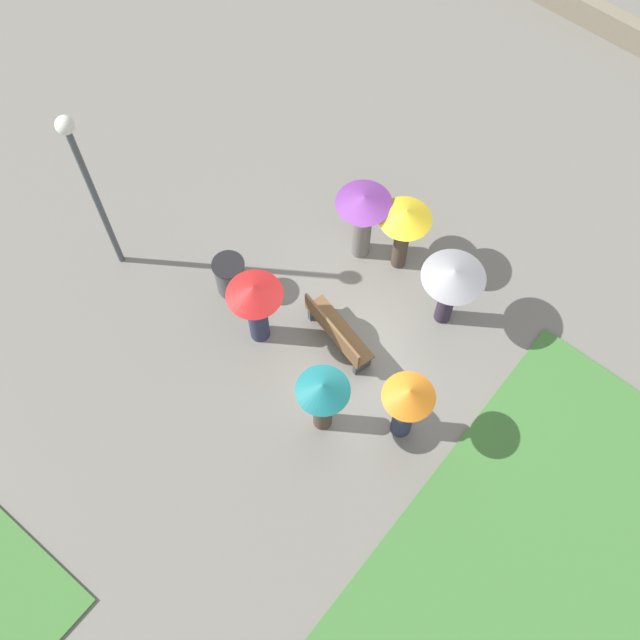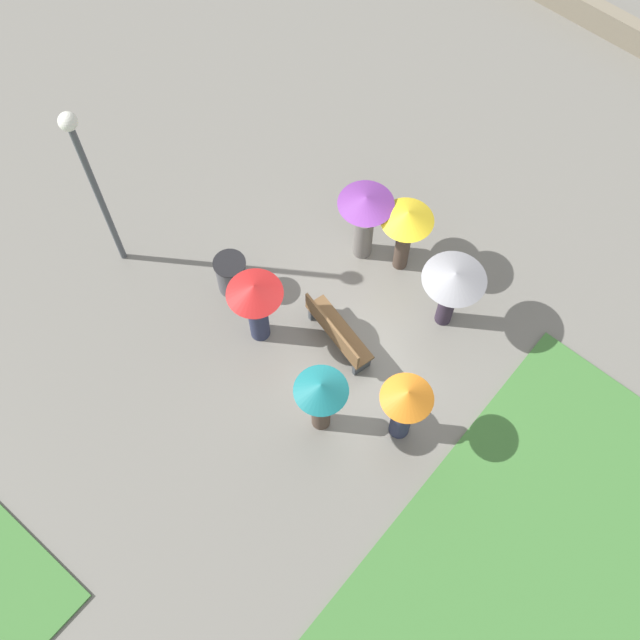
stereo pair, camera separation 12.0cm
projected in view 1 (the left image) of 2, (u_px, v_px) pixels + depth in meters
The scene contains 11 objects.
ground_plane at pixel (363, 332), 15.50m from camera, with size 90.00×90.00×0.00m, color slate.
parapet_wall at pixel (624, 30), 18.67m from camera, with size 45.00×0.35×0.66m.
park_bench at pixel (336, 332), 14.98m from camera, with size 1.68×0.80×0.90m.
lamp_post at pixel (87, 177), 13.80m from camera, with size 0.32×0.32×4.23m.
trash_bin at pixel (230, 276), 15.54m from camera, with size 0.64×0.64×0.90m.
crowd_person_orange at pixel (407, 403), 13.51m from camera, with size 0.91×0.91×1.83m.
crowd_person_grey at pixel (452, 283), 14.45m from camera, with size 1.18×1.18×1.75m.
crowd_person_teal at pixel (323, 396), 13.55m from camera, with size 0.94×0.94×1.77m.
crowd_person_purple at pixel (363, 215), 15.21m from camera, with size 1.07×1.07×1.86m.
crowd_person_yellow at pixel (404, 224), 14.96m from camera, with size 1.01×1.01×1.83m.
crowd_person_red at pixel (255, 301), 14.31m from camera, with size 1.03×1.03×1.85m.
Camera 1 is at (-3.67, 5.80, 13.93)m, focal length 45.00 mm.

